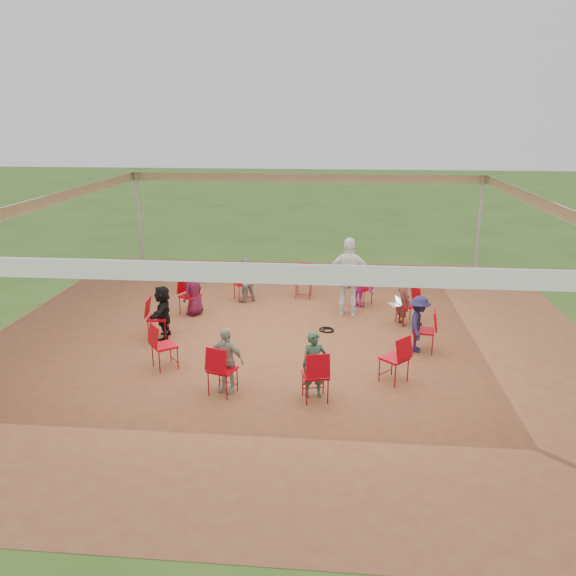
# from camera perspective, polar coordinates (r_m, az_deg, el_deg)

# --- Properties ---
(ground) EXTENTS (80.00, 80.00, 0.00)m
(ground) POSITION_cam_1_polar(r_m,az_deg,el_deg) (12.24, 0.15, -5.01)
(ground) COLOR #2D4D18
(ground) RESTS_ON ground
(dirt_patch) EXTENTS (13.00, 13.00, 0.00)m
(dirt_patch) POSITION_cam_1_polar(r_m,az_deg,el_deg) (12.24, 0.15, -4.99)
(dirt_patch) COLOR brown
(dirt_patch) RESTS_ON ground
(tent) EXTENTS (10.33, 10.33, 3.00)m
(tent) POSITION_cam_1_polar(r_m,az_deg,el_deg) (11.56, 0.16, 5.95)
(tent) COLOR #B2B2B7
(tent) RESTS_ON ground
(chair_0) EXTENTS (0.57, 0.55, 0.90)m
(chair_0) POSITION_cam_1_polar(r_m,az_deg,el_deg) (13.14, 12.05, -1.74)
(chair_0) COLOR #AA000C
(chair_0) RESTS_ON ground
(chair_1) EXTENTS (0.60, 0.60, 0.90)m
(chair_1) POSITION_cam_1_polar(r_m,az_deg,el_deg) (14.24, 7.54, -0.02)
(chair_1) COLOR #AA000C
(chair_1) RESTS_ON ground
(chair_2) EXTENTS (0.44, 0.46, 0.90)m
(chair_2) POSITION_cam_1_polar(r_m,az_deg,el_deg) (14.75, 1.60, 0.72)
(chair_2) COLOR #AA000C
(chair_2) RESTS_ON ground
(chair_3) EXTENTS (0.58, 0.59, 0.90)m
(chair_3) POSITION_cam_1_polar(r_m,az_deg,el_deg) (14.56, -4.59, 0.46)
(chair_3) COLOR #AA000C
(chair_3) RESTS_ON ground
(chair_4) EXTENTS (0.58, 0.57, 0.90)m
(chair_4) POSITION_cam_1_polar(r_m,az_deg,el_deg) (13.71, -9.91, -0.81)
(chair_4) COLOR #AA000C
(chair_4) RESTS_ON ground
(chair_5) EXTENTS (0.48, 0.46, 0.90)m
(chair_5) POSITION_cam_1_polar(r_m,az_deg,el_deg) (12.37, -13.08, -2.99)
(chair_5) COLOR #AA000C
(chair_5) RESTS_ON ground
(chair_6) EXTENTS (0.61, 0.60, 0.90)m
(chair_6) POSITION_cam_1_polar(r_m,az_deg,el_deg) (10.89, -12.45, -5.78)
(chair_6) COLOR #AA000C
(chair_6) RESTS_ON ground
(chair_7) EXTENTS (0.54, 0.55, 0.90)m
(chair_7) POSITION_cam_1_polar(r_m,az_deg,el_deg) (9.76, -6.67, -8.25)
(chair_7) COLOR #AA000C
(chair_7) RESTS_ON ground
(chair_8) EXTENTS (0.51, 0.53, 0.90)m
(chair_8) POSITION_cam_1_polar(r_m,az_deg,el_deg) (9.51, 2.80, -8.85)
(chair_8) COLOR #AA000C
(chair_8) RESTS_ON ground
(chair_9) EXTENTS (0.61, 0.61, 0.90)m
(chair_9) POSITION_cam_1_polar(r_m,az_deg,el_deg) (10.29, 10.74, -7.06)
(chair_9) COLOR #AA000C
(chair_9) RESTS_ON ground
(chair_10) EXTENTS (0.51, 0.49, 0.90)m
(chair_10) POSITION_cam_1_polar(r_m,az_deg,el_deg) (11.68, 13.68, -4.26)
(chair_10) COLOR #AA000C
(chair_10) RESTS_ON ground
(person_seated_0) EXTENTS (0.42, 0.50, 1.17)m
(person_seated_0) POSITION_cam_1_polar(r_m,az_deg,el_deg) (13.04, 11.62, -1.21)
(person_seated_0) COLOR #592B25
(person_seated_0) RESTS_ON ground
(person_seated_1) EXTENTS (0.83, 0.74, 1.17)m
(person_seated_1) POSITION_cam_1_polar(r_m,az_deg,el_deg) (14.10, 7.29, 0.41)
(person_seated_1) COLOR #8B1066
(person_seated_1) RESTS_ON ground
(person_seated_2) EXTENTS (0.65, 0.57, 1.17)m
(person_seated_2) POSITION_cam_1_polar(r_m,az_deg,el_deg) (14.41, -4.43, 0.86)
(person_seated_2) COLOR slate
(person_seated_2) RESTS_ON ground
(person_seated_3) EXTENTS (0.54, 0.65, 1.17)m
(person_seated_3) POSITION_cam_1_polar(r_m,az_deg,el_deg) (13.59, -9.57, -0.34)
(person_seated_3) COLOR #460D22
(person_seated_3) RESTS_ON ground
(person_seated_4) EXTENTS (0.51, 1.12, 1.17)m
(person_seated_4) POSITION_cam_1_polar(r_m,az_deg,el_deg) (12.30, -12.58, -2.39)
(person_seated_4) COLOR black
(person_seated_4) RESTS_ON ground
(person_seated_5) EXTENTS (0.76, 0.55, 1.17)m
(person_seated_5) POSITION_cam_1_polar(r_m,az_deg,el_deg) (9.79, -6.34, -7.25)
(person_seated_5) COLOR #9E9B8B
(person_seated_5) RESTS_ON ground
(person_seated_6) EXTENTS (0.48, 0.37, 1.17)m
(person_seated_6) POSITION_cam_1_polar(r_m,az_deg,el_deg) (9.56, 2.66, -7.79)
(person_seated_6) COLOR #274734
(person_seated_6) RESTS_ON ground
(person_seated_7) EXTENTS (0.51, 0.81, 1.17)m
(person_seated_7) POSITION_cam_1_polar(r_m,az_deg,el_deg) (11.64, 13.13, -3.57)
(person_seated_7) COLOR #1C193B
(person_seated_7) RESTS_ON ground
(standing_person) EXTENTS (1.14, 0.62, 1.90)m
(standing_person) POSITION_cam_1_polar(r_m,az_deg,el_deg) (13.33, 6.25, 1.10)
(standing_person) COLOR silver
(standing_person) RESTS_ON ground
(cable_coil) EXTENTS (0.35, 0.35, 0.03)m
(cable_coil) POSITION_cam_1_polar(r_m,az_deg,el_deg) (12.60, 3.99, -4.28)
(cable_coil) COLOR black
(cable_coil) RESTS_ON ground
(laptop) EXTENTS (0.32, 0.36, 0.20)m
(laptop) POSITION_cam_1_polar(r_m,az_deg,el_deg) (12.97, 10.96, -1.43)
(laptop) COLOR #B7B7BC
(laptop) RESTS_ON ground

